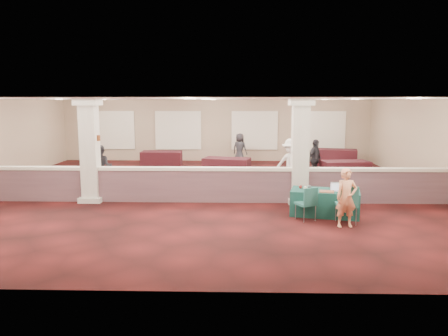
{
  "coord_description": "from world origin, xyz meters",
  "views": [
    {
      "loc": [
        1.04,
        -14.84,
        3.15
      ],
      "look_at": [
        0.68,
        -2.0,
        1.16
      ],
      "focal_mm": 35.0,
      "sensor_mm": 36.0,
      "label": 1
    }
  ],
  "objects_px": {
    "far_table_back_right": "(336,157)",
    "attendee_c": "(315,159)",
    "far_table_front_left": "(81,179)",
    "far_table_front_center": "(150,180)",
    "far_table_front_right": "(345,170)",
    "attendee_d": "(240,149)",
    "far_table_back_center": "(227,167)",
    "attendee_a": "(102,167)",
    "attendee_b": "(291,164)",
    "near_table": "(325,203)",
    "far_table_back_left": "(162,159)",
    "conf_chair_side": "(308,201)",
    "conf_chair_main": "(347,202)",
    "woman": "(346,198)"
  },
  "relations": [
    {
      "from": "conf_chair_main",
      "to": "far_table_back_center",
      "type": "relative_size",
      "value": 0.53
    },
    {
      "from": "attendee_b",
      "to": "attendee_c",
      "type": "distance_m",
      "value": 2.46
    },
    {
      "from": "conf_chair_side",
      "to": "attendee_c",
      "type": "distance_m",
      "value": 6.44
    },
    {
      "from": "far_table_front_center",
      "to": "attendee_c",
      "type": "bearing_deg",
      "value": 21.22
    },
    {
      "from": "woman",
      "to": "attendee_b",
      "type": "relative_size",
      "value": 0.82
    },
    {
      "from": "far_table_back_center",
      "to": "attendee_a",
      "type": "distance_m",
      "value": 5.24
    },
    {
      "from": "far_table_front_center",
      "to": "attendee_d",
      "type": "height_order",
      "value": "attendee_d"
    },
    {
      "from": "near_table",
      "to": "far_table_back_left",
      "type": "relative_size",
      "value": 0.97
    },
    {
      "from": "near_table",
      "to": "far_table_front_center",
      "type": "relative_size",
      "value": 1.05
    },
    {
      "from": "far_table_back_center",
      "to": "far_table_front_left",
      "type": "bearing_deg",
      "value": -150.47
    },
    {
      "from": "attendee_c",
      "to": "far_table_front_left",
      "type": "bearing_deg",
      "value": 143.05
    },
    {
      "from": "woman",
      "to": "attendee_d",
      "type": "relative_size",
      "value": 0.97
    },
    {
      "from": "far_table_back_left",
      "to": "attendee_a",
      "type": "distance_m",
      "value": 5.41
    },
    {
      "from": "far_table_back_center",
      "to": "attendee_a",
      "type": "bearing_deg",
      "value": -147.0
    },
    {
      "from": "far_table_back_center",
      "to": "far_table_front_center",
      "type": "bearing_deg",
      "value": -132.35
    },
    {
      "from": "conf_chair_main",
      "to": "far_table_front_center",
      "type": "bearing_deg",
      "value": 143.72
    },
    {
      "from": "woman",
      "to": "attendee_c",
      "type": "height_order",
      "value": "attendee_c"
    },
    {
      "from": "far_table_front_center",
      "to": "attendee_b",
      "type": "distance_m",
      "value": 5.04
    },
    {
      "from": "far_table_front_left",
      "to": "attendee_c",
      "type": "distance_m",
      "value": 9.04
    },
    {
      "from": "far_table_back_right",
      "to": "far_table_front_left",
      "type": "bearing_deg",
      "value": -149.25
    },
    {
      "from": "far_table_front_center",
      "to": "attendee_d",
      "type": "bearing_deg",
      "value": 63.74
    },
    {
      "from": "attendee_a",
      "to": "attendee_d",
      "type": "distance_m",
      "value": 8.16
    },
    {
      "from": "far_table_back_left",
      "to": "far_table_back_right",
      "type": "height_order",
      "value": "far_table_back_right"
    },
    {
      "from": "far_table_front_left",
      "to": "far_table_back_center",
      "type": "relative_size",
      "value": 0.97
    },
    {
      "from": "far_table_back_left",
      "to": "woman",
      "type": "bearing_deg",
      "value": -57.02
    },
    {
      "from": "far_table_back_right",
      "to": "attendee_c",
      "type": "distance_m",
      "value": 4.17
    },
    {
      "from": "conf_chair_side",
      "to": "far_table_front_right",
      "type": "bearing_deg",
      "value": 40.06
    },
    {
      "from": "far_table_front_center",
      "to": "far_table_back_right",
      "type": "bearing_deg",
      "value": 37.96
    },
    {
      "from": "conf_chair_side",
      "to": "far_table_back_center",
      "type": "relative_size",
      "value": 0.47
    },
    {
      "from": "far_table_front_right",
      "to": "far_table_back_center",
      "type": "xyz_separation_m",
      "value": [
        -4.78,
        0.62,
        0.01
      ]
    },
    {
      "from": "near_table",
      "to": "attendee_a",
      "type": "xyz_separation_m",
      "value": [
        -7.24,
        3.35,
        0.44
      ]
    },
    {
      "from": "far_table_front_center",
      "to": "far_table_front_right",
      "type": "distance_m",
      "value": 7.76
    },
    {
      "from": "far_table_front_left",
      "to": "attendee_c",
      "type": "height_order",
      "value": "attendee_c"
    },
    {
      "from": "far_table_back_left",
      "to": "attendee_a",
      "type": "height_order",
      "value": "attendee_a"
    },
    {
      "from": "far_table_front_left",
      "to": "far_table_back_left",
      "type": "distance_m",
      "value": 5.66
    },
    {
      "from": "conf_chair_side",
      "to": "far_table_front_center",
      "type": "height_order",
      "value": "conf_chair_side"
    },
    {
      "from": "far_table_front_right",
      "to": "attendee_a",
      "type": "distance_m",
      "value": 9.44
    },
    {
      "from": "far_table_front_center",
      "to": "near_table",
      "type": "bearing_deg",
      "value": -30.96
    },
    {
      "from": "far_table_front_center",
      "to": "attendee_d",
      "type": "relative_size",
      "value": 1.14
    },
    {
      "from": "attendee_b",
      "to": "near_table",
      "type": "bearing_deg",
      "value": -64.16
    },
    {
      "from": "far_table_front_left",
      "to": "far_table_back_right",
      "type": "height_order",
      "value": "far_table_back_right"
    },
    {
      "from": "near_table",
      "to": "attendee_b",
      "type": "height_order",
      "value": "attendee_b"
    },
    {
      "from": "far_table_front_center",
      "to": "attendee_b",
      "type": "relative_size",
      "value": 0.96
    },
    {
      "from": "attendee_a",
      "to": "attendee_b",
      "type": "xyz_separation_m",
      "value": [
        6.74,
        0.23,
        0.11
      ]
    },
    {
      "from": "attendee_b",
      "to": "conf_chair_side",
      "type": "bearing_deg",
      "value": -73.05
    },
    {
      "from": "conf_chair_main",
      "to": "far_table_front_right",
      "type": "xyz_separation_m",
      "value": [
        1.54,
        6.47,
        -0.22
      ]
    },
    {
      "from": "conf_chair_main",
      "to": "attendee_b",
      "type": "height_order",
      "value": "attendee_b"
    },
    {
      "from": "conf_chair_side",
      "to": "far_table_front_right",
      "type": "relative_size",
      "value": 0.49
    },
    {
      "from": "woman",
      "to": "far_table_back_center",
      "type": "xyz_separation_m",
      "value": [
        -3.16,
        7.31,
        -0.36
      ]
    },
    {
      "from": "near_table",
      "to": "conf_chair_main",
      "type": "bearing_deg",
      "value": -53.49
    }
  ]
}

